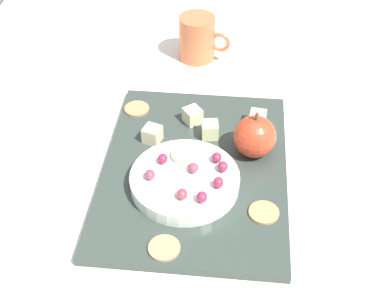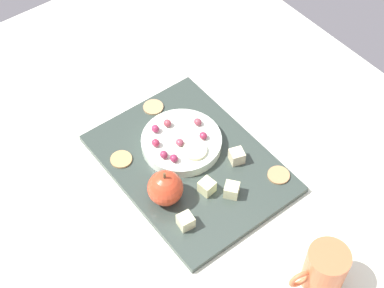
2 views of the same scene
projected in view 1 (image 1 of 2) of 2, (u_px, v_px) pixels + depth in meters
table at (216, 182)px, 81.59cm from camera, size 122.59×104.60×3.35cm
platter at (195, 168)px, 80.60cm from camera, size 36.62×27.18×1.32cm
serving_dish at (185, 181)px, 76.24cm from camera, size 15.63×15.63×2.04cm
apple_whole at (255, 137)px, 80.09cm from camera, size 6.46×6.46×6.46cm
apple_stem at (257, 116)px, 77.56cm from camera, size 0.50×0.50×1.20cm
cheese_cube_0 at (152, 134)px, 83.49cm from camera, size 3.23×3.23×2.56cm
cheese_cube_1 at (210, 130)px, 84.33cm from camera, size 2.90×2.90×2.56cm
cheese_cube_2 at (258, 119)px, 86.34cm from camera, size 2.85×2.85×2.56cm
cheese_cube_3 at (192, 116)px, 87.03cm from camera, size 3.60×3.60×2.56cm
cracker_0 at (164, 248)px, 68.30cm from camera, size 4.17×4.17×0.40cm
cracker_1 at (137, 109)px, 90.17cm from camera, size 4.17×4.17×0.40cm
cracker_2 at (264, 213)px, 72.79cm from camera, size 4.17×4.17×0.40cm
grape_0 at (150, 175)px, 74.73cm from camera, size 1.63×1.47×1.34cm
grape_1 at (163, 159)px, 77.16cm from camera, size 1.63×1.47×1.39cm
grape_2 at (223, 167)px, 75.82cm from camera, size 1.63×1.47×1.53cm
grape_3 at (202, 197)px, 71.40cm from camera, size 1.63×1.47×1.54cm
grape_4 at (216, 158)px, 77.29cm from camera, size 1.63×1.47×1.46cm
grape_5 at (182, 194)px, 71.83cm from camera, size 1.63×1.47×1.50cm
grape_6 at (193, 168)px, 75.77cm from camera, size 1.63×1.47×1.33cm
grape_7 at (218, 183)px, 73.44cm from camera, size 1.63×1.47×1.54cm
apple_slice_0 at (187, 153)px, 78.58cm from camera, size 4.61×4.61×0.60cm
cup at (198, 38)px, 102.21cm from camera, size 6.94×10.04×8.62cm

